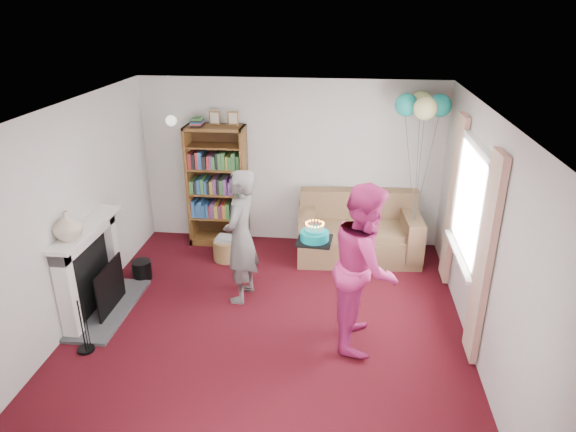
# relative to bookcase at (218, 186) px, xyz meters

# --- Properties ---
(ground) EXTENTS (5.00, 5.00, 0.00)m
(ground) POSITION_rel_bookcase_xyz_m (1.09, -2.30, -0.90)
(ground) COLOR black
(ground) RESTS_ON ground
(wall_back) EXTENTS (4.50, 0.02, 2.50)m
(wall_back) POSITION_rel_bookcase_xyz_m (1.09, 0.21, 0.35)
(wall_back) COLOR silver
(wall_back) RESTS_ON ground
(wall_left) EXTENTS (0.02, 5.00, 2.50)m
(wall_left) POSITION_rel_bookcase_xyz_m (-1.17, -2.30, 0.35)
(wall_left) COLOR silver
(wall_left) RESTS_ON ground
(wall_right) EXTENTS (0.02, 5.00, 2.50)m
(wall_right) POSITION_rel_bookcase_xyz_m (3.35, -2.30, 0.35)
(wall_right) COLOR silver
(wall_right) RESTS_ON ground
(ceiling) EXTENTS (4.50, 5.00, 0.01)m
(ceiling) POSITION_rel_bookcase_xyz_m (1.09, -2.30, 1.60)
(ceiling) COLOR white
(ceiling) RESTS_ON wall_back
(fireplace) EXTENTS (0.55, 1.80, 1.12)m
(fireplace) POSITION_rel_bookcase_xyz_m (-1.00, -2.11, -0.39)
(fireplace) COLOR #3F3F42
(fireplace) RESTS_ON ground
(window_bay) EXTENTS (0.14, 2.02, 2.20)m
(window_bay) POSITION_rel_bookcase_xyz_m (3.29, -1.70, 0.30)
(window_bay) COLOR white
(window_bay) RESTS_ON ground
(wall_sconce) EXTENTS (0.16, 0.23, 0.16)m
(wall_sconce) POSITION_rel_bookcase_xyz_m (-0.66, 0.06, 0.98)
(wall_sconce) COLOR gold
(wall_sconce) RESTS_ON ground
(bookcase) EXTENTS (0.87, 0.42, 2.05)m
(bookcase) POSITION_rel_bookcase_xyz_m (0.00, 0.00, 0.00)
(bookcase) COLOR #472B14
(bookcase) RESTS_ON ground
(sofa) EXTENTS (1.75, 0.92, 0.92)m
(sofa) POSITION_rel_bookcase_xyz_m (2.13, -0.23, -0.56)
(sofa) COLOR brown
(sofa) RESTS_ON ground
(wicker_basket) EXTENTS (0.40, 0.40, 0.36)m
(wicker_basket) POSITION_rel_bookcase_xyz_m (0.24, -0.61, -0.74)
(wicker_basket) COLOR #9E7D4A
(wicker_basket) RESTS_ON ground
(person_striped) EXTENTS (0.50, 0.68, 1.70)m
(person_striped) POSITION_rel_bookcase_xyz_m (0.67, -1.61, -0.05)
(person_striped) COLOR black
(person_striped) RESTS_ON ground
(person_magenta) EXTENTS (0.74, 0.93, 1.83)m
(person_magenta) POSITION_rel_bookcase_xyz_m (2.15, -2.32, 0.01)
(person_magenta) COLOR #BF266E
(person_magenta) RESTS_ON ground
(birthday_cake) EXTENTS (0.38, 0.38, 0.22)m
(birthday_cake) POSITION_rel_bookcase_xyz_m (1.59, -2.06, 0.21)
(birthday_cake) COLOR black
(birthday_cake) RESTS_ON ground
(balloons) EXTENTS (0.75, 0.75, 1.70)m
(balloons) POSITION_rel_bookcase_xyz_m (2.90, -0.16, 1.32)
(balloons) COLOR #3F3F3F
(balloons) RESTS_ON ground
(mantel_vase) EXTENTS (0.31, 0.31, 0.32)m
(mantel_vase) POSITION_rel_bookcase_xyz_m (-1.03, -2.45, 0.38)
(mantel_vase) COLOR beige
(mantel_vase) RESTS_ON fireplace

